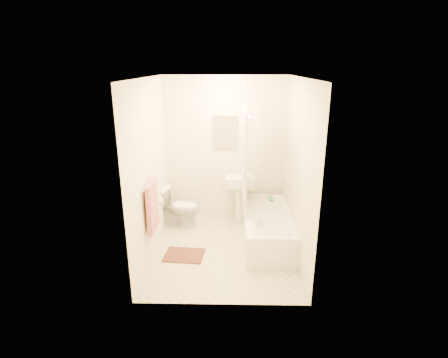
{
  "coord_description": "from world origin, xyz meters",
  "views": [
    {
      "loc": [
        0.1,
        -4.47,
        2.56
      ],
      "look_at": [
        0.0,
        0.25,
        1.0
      ],
      "focal_mm": 28.0,
      "sensor_mm": 36.0,
      "label": 1
    }
  ],
  "objects_px": {
    "soap_bottle": "(260,221)",
    "sink": "(240,197)",
    "bath_mat": "(184,255)",
    "bathtub": "(267,227)",
    "toilet": "(179,207)"
  },
  "relations": [
    {
      "from": "soap_bottle",
      "to": "sink",
      "type": "bearing_deg",
      "value": 102.45
    },
    {
      "from": "sink",
      "to": "bath_mat",
      "type": "bearing_deg",
      "value": -123.9
    },
    {
      "from": "toilet",
      "to": "soap_bottle",
      "type": "xyz_separation_m",
      "value": [
        1.24,
        -0.94,
        0.21
      ]
    },
    {
      "from": "sink",
      "to": "toilet",
      "type": "bearing_deg",
      "value": -169.76
    },
    {
      "from": "sink",
      "to": "bathtub",
      "type": "relative_size",
      "value": 0.56
    },
    {
      "from": "bathtub",
      "to": "toilet",
      "type": "bearing_deg",
      "value": 160.36
    },
    {
      "from": "soap_bottle",
      "to": "bath_mat",
      "type": "bearing_deg",
      "value": -178.77
    },
    {
      "from": "toilet",
      "to": "sink",
      "type": "xyz_separation_m",
      "value": [
        1.0,
        0.15,
        0.12
      ]
    },
    {
      "from": "sink",
      "to": "soap_bottle",
      "type": "bearing_deg",
      "value": -75.84
    },
    {
      "from": "sink",
      "to": "soap_bottle",
      "type": "height_order",
      "value": "sink"
    },
    {
      "from": "bathtub",
      "to": "soap_bottle",
      "type": "height_order",
      "value": "soap_bottle"
    },
    {
      "from": "bath_mat",
      "to": "soap_bottle",
      "type": "relative_size",
      "value": 3.17
    },
    {
      "from": "bathtub",
      "to": "bath_mat",
      "type": "height_order",
      "value": "bathtub"
    },
    {
      "from": "toilet",
      "to": "bath_mat",
      "type": "xyz_separation_m",
      "value": [
        0.2,
        -0.97,
        -0.32
      ]
    },
    {
      "from": "bathtub",
      "to": "bath_mat",
      "type": "distance_m",
      "value": 1.31
    }
  ]
}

